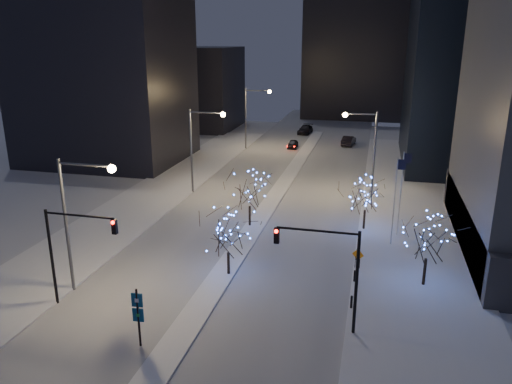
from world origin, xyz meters
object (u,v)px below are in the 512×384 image
(holiday_tree_median_far, at_px, (250,191))
(traffic_signal_west, at_px, (70,243))
(street_lamp_w_far, at_px, (252,110))
(holiday_tree_median_near, at_px, (228,233))
(holiday_tree_plaza_near, at_px, (428,239))
(holiday_tree_plaza_far, at_px, (366,195))
(wayfinding_sign, at_px, (138,312))
(street_lamp_w_near, at_px, (77,208))
(car_far, at_px, (305,130))
(traffic_signal_east, at_px, (332,263))
(street_lamp_east, at_px, (367,143))
(car_near, at_px, (293,144))
(car_mid, at_px, (349,141))
(construction_sign, at_px, (358,256))
(street_lamp_w_mid, at_px, (199,140))

(holiday_tree_median_far, bearing_deg, traffic_signal_west, -114.25)
(street_lamp_w_far, relative_size, holiday_tree_median_near, 1.88)
(street_lamp_w_far, relative_size, holiday_tree_plaza_near, 1.81)
(holiday_tree_plaza_far, xyz_separation_m, wayfinding_sign, (-12.50, -22.67, -1.16))
(traffic_signal_west, bearing_deg, street_lamp_w_near, 103.96)
(car_far, xyz_separation_m, wayfinding_sign, (0.32, -71.31, 1.57))
(street_lamp_w_far, xyz_separation_m, traffic_signal_west, (0.50, -52.00, -1.74))
(traffic_signal_east, bearing_deg, street_lamp_east, 87.74)
(car_near, bearing_deg, street_lamp_east, -65.34)
(street_lamp_east, height_order, holiday_tree_plaza_far, street_lamp_east)
(holiday_tree_median_near, bearing_deg, traffic_signal_east, -35.45)
(street_lamp_w_near, bearing_deg, street_lamp_w_far, 90.00)
(wayfinding_sign, bearing_deg, traffic_signal_west, 148.29)
(car_far, bearing_deg, car_near, -85.67)
(holiday_tree_median_far, bearing_deg, traffic_signal_east, -60.41)
(traffic_signal_west, height_order, car_mid, traffic_signal_west)
(construction_sign, bearing_deg, street_lamp_w_near, -135.48)
(street_lamp_w_near, distance_m, holiday_tree_plaza_far, 26.23)
(wayfinding_sign, bearing_deg, street_lamp_w_mid, 98.32)
(traffic_signal_west, relative_size, car_near, 1.77)
(street_lamp_w_near, relative_size, car_far, 1.84)
(car_far, xyz_separation_m, holiday_tree_plaza_far, (12.82, -48.64, 2.74))
(street_lamp_w_far, relative_size, holiday_tree_median_far, 1.84)
(street_lamp_w_near, xyz_separation_m, holiday_tree_median_near, (9.44, 5.00, -2.96))
(holiday_tree_median_near, relative_size, holiday_tree_plaza_far, 1.03)
(street_lamp_east, bearing_deg, holiday_tree_plaza_near, -76.25)
(construction_sign, bearing_deg, holiday_tree_median_far, 167.21)
(traffic_signal_east, distance_m, holiday_tree_median_far, 19.15)
(holiday_tree_plaza_far, distance_m, wayfinding_sign, 25.91)
(street_lamp_w_mid, xyz_separation_m, wayfinding_sign, (6.94, -30.30, -4.14))
(street_lamp_w_near, height_order, holiday_tree_median_far, street_lamp_w_near)
(street_lamp_w_far, distance_m, wayfinding_sign, 55.89)
(holiday_tree_plaza_near, bearing_deg, holiday_tree_median_far, 150.69)
(traffic_signal_west, relative_size, holiday_tree_median_near, 1.31)
(car_mid, height_order, car_far, car_mid)
(wayfinding_sign, bearing_deg, holiday_tree_median_near, 71.80)
(street_lamp_w_near, distance_m, street_lamp_w_mid, 25.00)
(holiday_tree_median_near, distance_m, wayfinding_sign, 10.67)
(holiday_tree_plaza_near, distance_m, holiday_tree_plaza_far, 11.64)
(holiday_tree_median_near, distance_m, construction_sign, 10.65)
(street_lamp_w_near, distance_m, holiday_tree_plaza_near, 25.29)
(street_lamp_east, distance_m, car_near, 28.21)
(car_far, relative_size, holiday_tree_median_near, 1.02)
(car_mid, distance_m, holiday_tree_median_near, 52.40)
(street_lamp_east, distance_m, wayfinding_sign, 35.66)
(car_mid, relative_size, wayfinding_sign, 1.30)
(street_lamp_w_mid, distance_m, street_lamp_east, 19.26)
(street_lamp_w_near, bearing_deg, construction_sign, 23.65)
(car_far, height_order, construction_sign, construction_sign)
(car_mid, bearing_deg, traffic_signal_west, 82.93)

